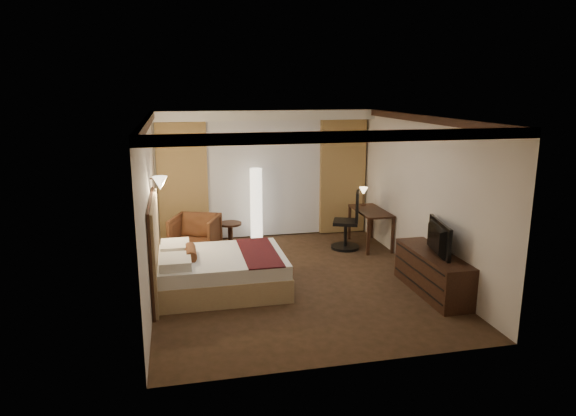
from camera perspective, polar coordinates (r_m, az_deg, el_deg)
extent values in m
cube|color=#302112|center=(8.66, 0.58, -8.02)|extent=(4.50, 5.50, 0.01)
cube|color=white|center=(8.08, 0.62, 10.11)|extent=(4.50, 5.50, 0.01)
cube|color=beige|center=(10.92, -2.68, 3.79)|extent=(4.50, 0.02, 2.70)
cube|color=beige|center=(8.07, -15.15, -0.05)|extent=(0.02, 5.50, 2.70)
cube|color=beige|center=(9.04, 14.64, 1.37)|extent=(0.02, 5.50, 2.70)
cube|color=white|center=(10.53, -2.51, 10.29)|extent=(4.50, 0.50, 0.20)
cube|color=silver|center=(10.86, -2.60, 3.20)|extent=(2.48, 0.04, 2.45)
cube|color=#A7874C|center=(10.64, -11.60, 2.74)|extent=(1.00, 0.14, 2.45)
cube|color=#A7874C|center=(11.21, 6.06, 3.47)|extent=(1.00, 0.14, 2.45)
imported|color=#523318|center=(9.95, -10.27, -2.80)|extent=(1.05, 1.02, 0.86)
imported|color=black|center=(8.16, 15.84, -2.97)|extent=(0.73, 1.06, 0.13)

